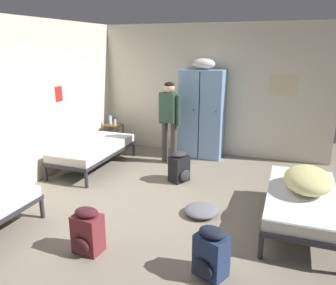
% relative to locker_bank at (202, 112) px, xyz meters
% --- Properties ---
extents(ground_plane, '(9.39, 9.39, 0.00)m').
position_rel_locker_bank_xyz_m(ground_plane, '(0.10, -2.65, -0.97)').
color(ground_plane, gray).
extents(room_backdrop, '(5.01, 5.93, 2.77)m').
position_rel_locker_bank_xyz_m(room_backdrop, '(-1.23, -1.29, 0.42)').
color(room_backdrop, beige).
rests_on(room_backdrop, ground_plane).
extents(locker_bank, '(0.90, 0.55, 2.07)m').
position_rel_locker_bank_xyz_m(locker_bank, '(0.00, 0.00, 0.00)').
color(locker_bank, '#7A9ECC').
rests_on(locker_bank, ground_plane).
extents(shelf_unit, '(0.38, 0.30, 0.57)m').
position_rel_locker_bank_xyz_m(shelf_unit, '(-2.04, -0.17, -0.62)').
color(shelf_unit, brown).
rests_on(shelf_unit, ground_plane).
extents(bed_right, '(0.90, 1.90, 0.49)m').
position_rel_locker_bank_xyz_m(bed_right, '(1.99, -2.43, -0.59)').
color(bed_right, '#28282D').
rests_on(bed_right, ground_plane).
extents(bed_left_rear, '(0.90, 1.90, 0.49)m').
position_rel_locker_bank_xyz_m(bed_left_rear, '(-1.79, -1.42, -0.59)').
color(bed_left_rear, '#28282D').
rests_on(bed_left_rear, ground_plane).
extents(bedding_heap, '(0.60, 0.85, 0.30)m').
position_rel_locker_bank_xyz_m(bedding_heap, '(2.04, -2.37, -0.33)').
color(bedding_heap, '#D1C67F').
rests_on(bedding_heap, bed_right).
extents(person_traveler, '(0.50, 0.31, 1.64)m').
position_rel_locker_bank_xyz_m(person_traveler, '(-0.50, -0.65, 0.02)').
color(person_traveler, '#3D3833').
rests_on(person_traveler, ground_plane).
extents(water_bottle, '(0.06, 0.06, 0.23)m').
position_rel_locker_bank_xyz_m(water_bottle, '(-2.12, -0.15, -0.30)').
color(water_bottle, '#B2DBEA').
rests_on(water_bottle, shelf_unit).
extents(lotion_bottle, '(0.05, 0.05, 0.17)m').
position_rel_locker_bank_xyz_m(lotion_bottle, '(-1.97, -0.21, -0.32)').
color(lotion_bottle, beige).
rests_on(lotion_bottle, shelf_unit).
extents(backpack_black, '(0.41, 0.39, 0.55)m').
position_rel_locker_bank_xyz_m(backpack_black, '(0.01, -1.53, -0.71)').
color(backpack_black, black).
rests_on(backpack_black, ground_plane).
extents(backpack_maroon, '(0.34, 0.36, 0.55)m').
position_rel_locker_bank_xyz_m(backpack_maroon, '(-0.32, -3.91, -0.71)').
color(backpack_maroon, maroon).
rests_on(backpack_maroon, ground_plane).
extents(backpack_navy, '(0.39, 0.40, 0.55)m').
position_rel_locker_bank_xyz_m(backpack_navy, '(1.11, -3.84, -0.71)').
color(backpack_navy, navy).
rests_on(backpack_navy, ground_plane).
extents(clothes_pile_grey, '(0.49, 0.50, 0.13)m').
position_rel_locker_bank_xyz_m(clothes_pile_grey, '(0.69, -2.58, -0.91)').
color(clothes_pile_grey, slate).
rests_on(clothes_pile_grey, ground_plane).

